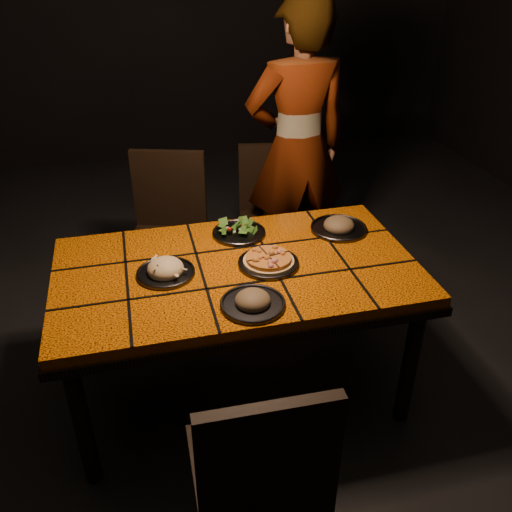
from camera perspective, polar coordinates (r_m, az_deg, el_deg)
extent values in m
cube|color=black|center=(2.90, -1.77, -14.07)|extent=(6.00, 7.00, 0.04)
cube|color=black|center=(5.55, -10.61, 25.00)|extent=(6.00, 0.04, 3.00)
cube|color=#D86306|center=(2.43, -2.05, -1.53)|extent=(1.60, 0.90, 0.05)
cube|color=black|center=(2.45, -2.03, -2.42)|extent=(1.62, 0.92, 0.04)
cylinder|color=black|center=(2.38, -17.79, -16.53)|extent=(0.07, 0.07, 0.66)
cylinder|color=black|center=(2.61, 15.85, -11.02)|extent=(0.07, 0.07, 0.66)
cylinder|color=black|center=(2.94, -17.41, -6.02)|extent=(0.07, 0.07, 0.66)
cylinder|color=black|center=(3.13, 9.63, -2.39)|extent=(0.07, 0.07, 0.66)
cube|color=black|center=(1.99, -0.12, -21.26)|extent=(0.43, 0.43, 0.04)
cube|color=black|center=(1.67, 1.40, -21.01)|extent=(0.43, 0.05, 0.47)
cylinder|color=black|center=(2.31, 3.36, -20.81)|extent=(0.04, 0.04, 0.44)
cylinder|color=black|center=(2.27, -5.74, -22.25)|extent=(0.04, 0.04, 0.44)
cube|color=black|center=(3.22, -9.42, 1.36)|extent=(0.54, 0.54, 0.04)
cube|color=black|center=(3.27, -9.11, 6.98)|extent=(0.43, 0.17, 0.47)
cylinder|color=black|center=(3.24, -12.72, -3.81)|extent=(0.04, 0.04, 0.44)
cylinder|color=black|center=(3.17, -6.59, -4.10)|extent=(0.04, 0.04, 0.44)
cylinder|color=black|center=(3.52, -11.30, -0.58)|extent=(0.04, 0.04, 0.44)
cylinder|color=black|center=(3.45, -5.66, -0.78)|extent=(0.04, 0.04, 0.44)
cube|color=black|center=(3.45, 1.75, 3.41)|extent=(0.47, 0.47, 0.04)
cube|color=black|center=(3.51, 1.52, 8.29)|extent=(0.41, 0.11, 0.44)
cylinder|color=black|center=(3.41, -0.79, -1.35)|extent=(0.03, 0.03, 0.42)
cylinder|color=black|center=(3.44, 4.68, -1.14)|extent=(0.03, 0.03, 0.42)
cylinder|color=black|center=(3.69, -1.10, 1.37)|extent=(0.03, 0.03, 0.42)
cylinder|color=black|center=(3.72, 3.97, 1.54)|extent=(0.03, 0.03, 0.42)
imported|color=brown|center=(3.37, 4.34, 11.20)|extent=(0.67, 0.46, 1.79)
cylinder|color=#3D3D42|center=(2.42, 1.33, -0.81)|extent=(0.27, 0.27, 0.01)
torus|color=#3D3D42|center=(2.41, 1.33, -0.65)|extent=(0.27, 0.27, 0.01)
cylinder|color=tan|center=(2.41, 1.33, -0.55)|extent=(0.27, 0.27, 0.01)
cylinder|color=gold|center=(2.40, 1.34, -0.24)|extent=(0.24, 0.24, 0.02)
cylinder|color=#3D3D42|center=(2.38, -9.46, -1.82)|extent=(0.25, 0.25, 0.01)
torus|color=#3D3D42|center=(2.38, -9.48, -1.66)|extent=(0.25, 0.25, 0.01)
ellipsoid|color=beige|center=(2.37, -9.52, -1.27)|extent=(0.15, 0.15, 0.08)
cylinder|color=#3D3D42|center=(2.66, -1.80, 2.39)|extent=(0.26, 0.26, 0.01)
torus|color=#3D3D42|center=(2.66, -1.80, 2.54)|extent=(0.26, 0.26, 0.01)
cylinder|color=#3D3D42|center=(2.16, -0.34, -5.12)|extent=(0.26, 0.26, 0.01)
torus|color=#3D3D42|center=(2.16, -0.34, -4.95)|extent=(0.26, 0.26, 0.01)
ellipsoid|color=brown|center=(2.14, -0.34, -4.53)|extent=(0.16, 0.16, 0.09)
cylinder|color=#3D3D42|center=(2.74, 8.69, 2.84)|extent=(0.28, 0.28, 0.01)
torus|color=#3D3D42|center=(2.73, 8.70, 2.99)|extent=(0.28, 0.28, 0.01)
ellipsoid|color=brown|center=(2.72, 8.74, 3.38)|extent=(0.17, 0.17, 0.09)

